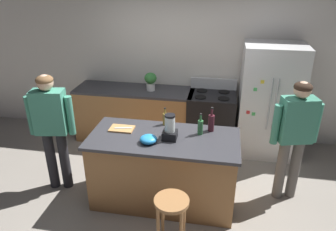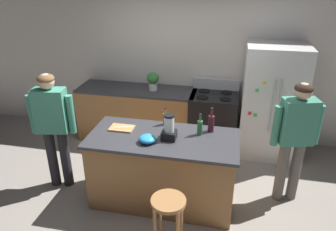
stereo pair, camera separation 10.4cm
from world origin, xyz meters
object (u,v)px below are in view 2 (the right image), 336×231
(refrigerator, at_px, (271,102))
(mixing_bowl, at_px, (147,139))
(chef_knife, at_px, (123,127))
(kitchen_island, at_px, (163,169))
(bottle_vinegar, at_px, (165,118))
(person_by_island_left, at_px, (53,121))
(potted_plant, at_px, (153,80))
(bottle_olive_oil, at_px, (200,127))
(stove_range, at_px, (213,121))
(bottle_wine, at_px, (211,123))
(blender_appliance, at_px, (169,129))
(person_by_sink_right, at_px, (296,133))
(bar_stool, at_px, (168,211))
(cutting_board, at_px, (122,128))

(refrigerator, xyz_separation_m, mixing_bowl, (-1.53, -1.66, 0.08))
(mixing_bowl, xyz_separation_m, chef_knife, (-0.39, 0.27, -0.02))
(kitchen_island, distance_m, chef_knife, 0.73)
(bottle_vinegar, xyz_separation_m, mixing_bowl, (-0.10, -0.50, -0.04))
(person_by_island_left, distance_m, bottle_vinegar, 1.45)
(potted_plant, bearing_deg, person_by_island_left, -121.65)
(potted_plant, distance_m, chef_knife, 1.45)
(bottle_olive_oil, xyz_separation_m, chef_knife, (-0.96, -0.05, -0.08))
(stove_range, distance_m, bottle_wine, 1.38)
(blender_appliance, bearing_deg, refrigerator, 49.54)
(blender_appliance, bearing_deg, kitchen_island, 163.08)
(person_by_island_left, xyz_separation_m, mixing_bowl, (1.31, -0.18, -0.01))
(stove_range, bearing_deg, chef_knife, -126.26)
(bottle_olive_oil, bearing_deg, bottle_vinegar, 158.46)
(person_by_island_left, bearing_deg, bottle_vinegar, 12.77)
(blender_appliance, distance_m, bottle_wine, 0.55)
(person_by_sink_right, bearing_deg, stove_range, 131.79)
(person_by_sink_right, height_order, chef_knife, person_by_sink_right)
(stove_range, xyz_separation_m, mixing_bowl, (-0.65, -1.68, 0.50))
(bottle_wine, bearing_deg, blender_appliance, -147.88)
(bottle_vinegar, bearing_deg, refrigerator, 39.06)
(mixing_bowl, relative_size, chef_knife, 0.92)
(stove_range, xyz_separation_m, bottle_wine, (0.04, -1.26, 0.57))
(blender_appliance, height_order, bottle_wine, bottle_wine)
(person_by_sink_right, bearing_deg, potted_plant, 149.86)
(bottle_olive_oil, relative_size, mixing_bowl, 1.37)
(refrigerator, bearing_deg, bar_stool, -116.61)
(blender_appliance, bearing_deg, chef_knife, 167.92)
(blender_appliance, height_order, bottle_vinegar, blender_appliance)
(refrigerator, height_order, blender_appliance, refrigerator)
(bottle_wine, bearing_deg, bottle_olive_oil, -137.83)
(bar_stool, relative_size, mixing_bowl, 3.27)
(bottle_vinegar, xyz_separation_m, bottle_wine, (0.59, -0.07, 0.03))
(kitchen_island, xyz_separation_m, chef_knife, (-0.53, 0.11, 0.48))
(stove_range, relative_size, chef_knife, 5.01)
(bottle_olive_oil, bearing_deg, stove_range, 86.59)
(bottle_vinegar, bearing_deg, person_by_island_left, -167.23)
(stove_range, relative_size, bar_stool, 1.67)
(potted_plant, bearing_deg, blender_appliance, -69.30)
(person_by_island_left, height_order, blender_appliance, person_by_island_left)
(person_by_sink_right, distance_m, bar_stool, 1.81)
(kitchen_island, relative_size, person_by_sink_right, 1.13)
(bottle_olive_oil, distance_m, bottle_wine, 0.17)
(bottle_vinegar, distance_m, mixing_bowl, 0.51)
(potted_plant, xyz_separation_m, mixing_bowl, (0.37, -1.71, -0.13))
(bar_stool, relative_size, bottle_wine, 2.09)
(bar_stool, xyz_separation_m, chef_knife, (-0.77, 0.90, 0.43))
(potted_plant, relative_size, mixing_bowl, 1.48)
(refrigerator, relative_size, cutting_board, 5.90)
(person_by_sink_right, bearing_deg, mixing_bowl, -163.45)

